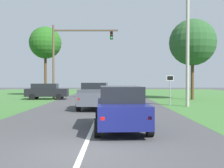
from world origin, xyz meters
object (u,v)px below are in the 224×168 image
at_px(oak_tree_right, 193,42).
at_px(extra_tree_1, 46,43).
at_px(red_suv_near, 121,107).
at_px(crossing_suv_far, 47,91).
at_px(traffic_light, 70,51).
at_px(pickup_truck_lead, 96,96).
at_px(keep_moving_sign, 170,85).
at_px(utility_pole_right, 188,51).

distance_m(oak_tree_right, extra_tree_1, 19.55).
distance_m(red_suv_near, crossing_suv_far, 19.85).
distance_m(red_suv_near, oak_tree_right, 20.52).
bearing_deg(extra_tree_1, traffic_light, -56.14).
xyz_separation_m(traffic_light, extra_tree_1, (-4.45, 6.63, 1.88)).
height_order(traffic_light, oak_tree_right, oak_tree_right).
bearing_deg(traffic_light, pickup_truck_lead, -69.74).
bearing_deg(keep_moving_sign, utility_pole_right, -34.35).
distance_m(traffic_light, crossing_suv_far, 5.35).
relative_size(oak_tree_right, extra_tree_1, 0.95).
bearing_deg(red_suv_near, crossing_suv_far, 113.55).
height_order(red_suv_near, utility_pole_right, utility_pole_right).
xyz_separation_m(oak_tree_right, utility_pole_right, (-2.86, -7.77, -1.84)).
bearing_deg(extra_tree_1, keep_moving_sign, -43.31).
relative_size(red_suv_near, crossing_suv_far, 0.99).
bearing_deg(oak_tree_right, keep_moving_sign, -120.73).
distance_m(pickup_truck_lead, keep_moving_sign, 6.91).
xyz_separation_m(pickup_truck_lead, utility_pole_right, (7.55, 1.90, 3.63)).
xyz_separation_m(pickup_truck_lead, keep_moving_sign, (6.30, 2.75, 0.72)).
distance_m(utility_pole_right, extra_tree_1, 21.32).
relative_size(crossing_suv_far, utility_pole_right, 0.52).
height_order(traffic_light, keep_moving_sign, traffic_light).
bearing_deg(pickup_truck_lead, oak_tree_right, 42.89).
distance_m(red_suv_near, traffic_light, 18.95).
xyz_separation_m(utility_pole_right, extra_tree_1, (-15.54, 14.33, 2.75)).
bearing_deg(extra_tree_1, oak_tree_right, -19.63).
height_order(traffic_light, extra_tree_1, extra_tree_1).
xyz_separation_m(keep_moving_sign, utility_pole_right, (1.25, -0.86, 2.90)).
bearing_deg(utility_pole_right, keep_moving_sign, 145.65).
relative_size(pickup_truck_lead, keep_moving_sign, 1.83).
distance_m(keep_moving_sign, crossing_suv_far, 14.60).
distance_m(red_suv_near, extra_tree_1, 26.90).
height_order(oak_tree_right, utility_pole_right, utility_pole_right).
xyz_separation_m(red_suv_near, utility_pole_right, (5.90, 9.96, 3.64)).
bearing_deg(extra_tree_1, crossing_suv_far, -74.29).
bearing_deg(crossing_suv_far, utility_pole_right, -30.78).
bearing_deg(red_suv_near, oak_tree_right, 63.72).
bearing_deg(red_suv_near, utility_pole_right, 59.36).
bearing_deg(red_suv_near, pickup_truck_lead, 101.57).
distance_m(oak_tree_right, utility_pole_right, 8.48).
height_order(keep_moving_sign, extra_tree_1, extra_tree_1).
bearing_deg(traffic_light, keep_moving_sign, -34.81).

